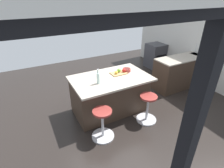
{
  "coord_description": "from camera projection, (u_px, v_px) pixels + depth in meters",
  "views": [
    {
      "loc": [
        1.83,
        3.12,
        2.5
      ],
      "look_at": [
        0.26,
        0.19,
        0.75
      ],
      "focal_mm": 27.73,
      "sensor_mm": 36.0,
      "label": 1
    }
  ],
  "objects": [
    {
      "name": "ground_plane",
      "position": [
        117.0,
        105.0,
        4.36
      ],
      "size": [
        7.44,
        7.44,
        0.0
      ],
      "primitive_type": "plane",
      "color": "black"
    },
    {
      "name": "interior_partition_left",
      "position": [
        205.0,
        39.0,
        4.94
      ],
      "size": [
        0.15,
        5.63,
        2.67
      ],
      "color": "beige",
      "rests_on": "ground_plane"
    },
    {
      "name": "sink_cabinet",
      "position": [
        189.0,
        69.0,
        5.22
      ],
      "size": [
        2.38,
        0.6,
        1.19
      ],
      "color": "#38281E",
      "rests_on": "ground_plane"
    },
    {
      "name": "oven_range",
      "position": [
        155.0,
        56.0,
        6.43
      ],
      "size": [
        0.6,
        0.61,
        0.88
      ],
      "color": "#38383D",
      "rests_on": "ground_plane"
    },
    {
      "name": "kitchen_island",
      "position": [
        110.0,
        94.0,
        3.98
      ],
      "size": [
        1.7,
        1.07,
        0.88
      ],
      "color": "#38281E",
      "rests_on": "ground_plane"
    },
    {
      "name": "stool_by_window",
      "position": [
        147.0,
        109.0,
        3.71
      ],
      "size": [
        0.44,
        0.44,
        0.63
      ],
      "color": "#B7B7BC",
      "rests_on": "ground_plane"
    },
    {
      "name": "stool_middle",
      "position": [
        103.0,
        125.0,
        3.27
      ],
      "size": [
        0.44,
        0.44,
        0.63
      ],
      "color": "#B7B7BC",
      "rests_on": "ground_plane"
    },
    {
      "name": "cutting_board",
      "position": [
        119.0,
        73.0,
        3.92
      ],
      "size": [
        0.36,
        0.24,
        0.02
      ],
      "primitive_type": "cube",
      "color": "tan",
      "rests_on": "kitchen_island"
    },
    {
      "name": "apple_red",
      "position": [
        124.0,
        70.0,
        3.93
      ],
      "size": [
        0.08,
        0.08,
        0.08
      ],
      "primitive_type": "sphere",
      "color": "red",
      "rests_on": "cutting_board"
    },
    {
      "name": "apple_green",
      "position": [
        119.0,
        70.0,
        3.93
      ],
      "size": [
        0.09,
        0.09,
        0.09
      ],
      "primitive_type": "sphere",
      "color": "#609E2D",
      "rests_on": "cutting_board"
    },
    {
      "name": "apple_yellow",
      "position": [
        116.0,
        72.0,
        3.84
      ],
      "size": [
        0.07,
        0.07,
        0.07
      ],
      "primitive_type": "sphere",
      "color": "gold",
      "rests_on": "cutting_board"
    },
    {
      "name": "water_bottle",
      "position": [
        98.0,
        78.0,
        3.44
      ],
      "size": [
        0.06,
        0.06,
        0.31
      ],
      "color": "silver",
      "rests_on": "kitchen_island"
    },
    {
      "name": "fruit_bowl",
      "position": [
        127.0,
        70.0,
        4.02
      ],
      "size": [
        0.19,
        0.19,
        0.07
      ],
      "color": "#993833",
      "rests_on": "kitchen_island"
    }
  ]
}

